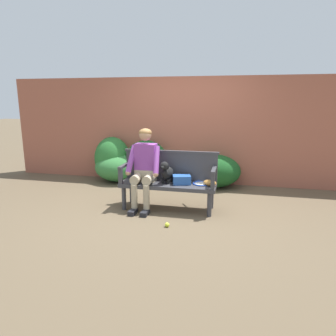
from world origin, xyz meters
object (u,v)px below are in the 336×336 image
dog_on_bench (167,172)px  baseball_glove (210,183)px  tennis_ball (167,225)px  person_seated (145,166)px  sports_bag (182,180)px  garden_bench (168,187)px  tennis_racket (201,183)px

dog_on_bench → baseball_glove: (0.70, 0.00, -0.14)m
dog_on_bench → tennis_ball: bearing=-76.5°
person_seated → sports_bag: 0.65m
garden_bench → dog_on_bench: (-0.02, -0.00, 0.24)m
tennis_racket → tennis_ball: (-0.37, -0.82, -0.42)m
dog_on_bench → garden_bench: bearing=12.4°
baseball_glove → person_seated: bearing=-152.6°
tennis_ball → tennis_racket: bearing=65.4°
garden_bench → dog_on_bench: bearing=-167.6°
garden_bench → tennis_ball: size_ratio=23.43×
dog_on_bench → tennis_racket: dog_on_bench is taller
person_seated → baseball_glove: (1.06, 0.01, -0.23)m
dog_on_bench → tennis_ball: (0.17, -0.72, -0.59)m
garden_bench → person_seated: bearing=-178.3°
dog_on_bench → sports_bag: size_ratio=1.32×
sports_bag → tennis_ball: sports_bag is taller
person_seated → garden_bench: bearing=1.7°
person_seated → dog_on_bench: 0.38m
dog_on_bench → baseball_glove: 0.71m
baseball_glove → tennis_racket: bearing=174.3°
person_seated → tennis_racket: 0.96m
tennis_racket → baseball_glove: size_ratio=2.56×
person_seated → baseball_glove: bearing=0.4°
tennis_racket → tennis_ball: size_ratio=8.54×
person_seated → dog_on_bench: bearing=1.1°
person_seated → tennis_ball: (0.54, -0.72, -0.68)m
dog_on_bench → baseball_glove: size_ratio=1.68×
garden_bench → baseball_glove: bearing=-0.4°
person_seated → tennis_racket: size_ratio=2.32×
person_seated → sports_bag: person_seated is taller
tennis_ball → baseball_glove: bearing=54.1°
garden_bench → person_seated: person_seated is taller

